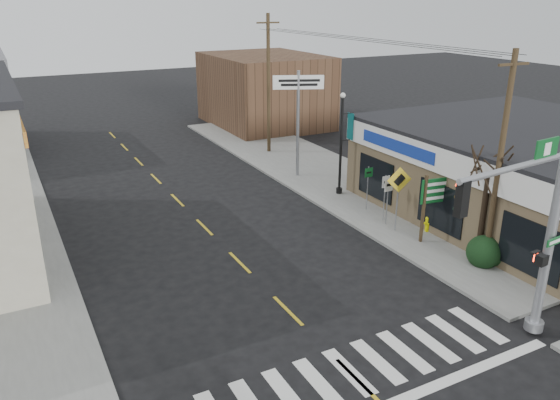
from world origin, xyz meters
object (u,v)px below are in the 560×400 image
lamp_post (342,136)px  fire_hydrant (428,223)px  bare_tree (492,155)px  utility_pole_near (500,161)px  traffic_signal_pole (537,224)px  utility_pole_far (268,83)px  dance_center_sign (298,96)px  guide_sign (438,197)px

lamp_post → fire_hydrant: bearing=-78.0°
bare_tree → utility_pole_near: 0.45m
traffic_signal_pole → utility_pole_far: utility_pole_far is taller
fire_hydrant → utility_pole_near: size_ratio=0.09×
dance_center_sign → utility_pole_far: size_ratio=0.68×
guide_sign → fire_hydrant: size_ratio=4.14×
bare_tree → guide_sign: bearing=95.5°
traffic_signal_pole → fire_hydrant: (3.04, 7.40, -3.34)m
fire_hydrant → utility_pole_near: 5.11m
traffic_signal_pole → bare_tree: size_ratio=1.16×
lamp_post → bare_tree: size_ratio=0.98×
lamp_post → utility_pole_near: size_ratio=0.65×
guide_sign → bare_tree: bare_tree is taller
bare_tree → lamp_post: bearing=93.3°
lamp_post → bare_tree: bearing=-80.4°
fire_hydrant → bare_tree: (-0.08, -3.00, 3.86)m
traffic_signal_pole → utility_pole_near: utility_pole_near is taller
utility_pole_near → bare_tree: bearing=84.7°
guide_sign → utility_pole_near: 3.53m
lamp_post → utility_pole_far: 9.36m
lamp_post → dance_center_sign: dance_center_sign is taller
guide_sign → bare_tree: bearing=-76.2°
guide_sign → utility_pole_near: (0.17, -2.70, 2.27)m
traffic_signal_pole → utility_pole_far: (2.86, 22.66, 0.80)m
traffic_signal_pole → guide_sign: (2.74, 6.67, -1.82)m
traffic_signal_pole → fire_hydrant: traffic_signal_pole is taller
bare_tree → utility_pole_far: size_ratio=0.61×
fire_hydrant → dance_center_sign: dance_center_sign is taller
fire_hydrant → dance_center_sign: bearing=96.3°
dance_center_sign → bare_tree: size_ratio=1.11×
dance_center_sign → traffic_signal_pole: bearing=-73.0°
dance_center_sign → utility_pole_near: size_ratio=0.74×
lamp_post → traffic_signal_pole: bearing=-94.0°
guide_sign → lamp_post: size_ratio=0.56×
dance_center_sign → lamp_post: bearing=-59.3°
traffic_signal_pole → bare_tree: bearing=50.7°
utility_pole_far → guide_sign: bearing=-88.1°
lamp_post → dance_center_sign: 4.08m
fire_hydrant → lamp_post: bearing=95.8°
dance_center_sign → bare_tree: dance_center_sign is taller
traffic_signal_pole → utility_pole_far: bearing=77.4°
utility_pole_far → fire_hydrant: bearing=-87.0°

